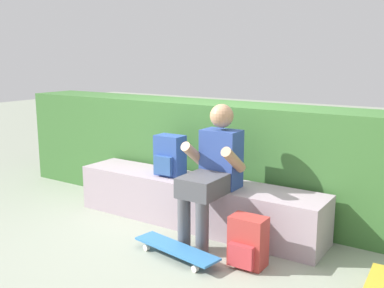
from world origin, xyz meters
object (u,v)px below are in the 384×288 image
Objects in this scene: person_skater at (213,169)px; skateboard_near_person at (176,249)px; bench_main at (195,202)px; backpack_on_bench at (169,156)px; backpack_on_ground at (248,242)px.

person_skater reaches higher than skateboard_near_person.
bench_main is 0.58m from person_skater.
person_skater is at bearing -18.55° from backpack_on_bench.
backpack_on_ground is at bearing -30.59° from person_skater.
person_skater is 1.47× the size of skateboard_near_person.
backpack_on_bench is (-0.62, 0.21, -0.00)m from person_skater.
backpack_on_ground is (0.82, -0.51, -0.03)m from bench_main.
backpack_on_bench is (-0.57, 0.70, 0.57)m from skateboard_near_person.
skateboard_near_person is 0.59m from backpack_on_ground.
bench_main is 0.51m from backpack_on_bench.
skateboard_near_person is (-0.05, -0.49, -0.58)m from person_skater.
skateboard_near_person is at bearing -50.70° from backpack_on_bench.
bench_main is at bearing 148.28° from backpack_on_ground.
backpack_on_bench is at bearing 155.83° from backpack_on_ground.
backpack_on_ground is (0.49, -0.29, -0.46)m from person_skater.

